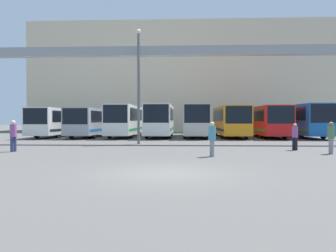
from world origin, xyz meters
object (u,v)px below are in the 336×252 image
Objects in this scene: bus_slot_1 at (91,121)px; bus_slot_7 at (300,119)px; pedestrian_mid_right at (331,137)px; bus_slot_3 at (160,119)px; lamp_post at (139,82)px; pedestrian_mid_left at (13,135)px; pedestrian_near_left at (295,136)px; bus_slot_5 at (230,120)px; bus_slot_0 at (60,121)px; bus_slot_4 at (195,119)px; bus_slot_6 at (264,120)px; bus_slot_2 at (126,119)px; pedestrian_near_center at (212,138)px.

bus_slot_1 is 22.28m from bus_slot_7.
bus_slot_1 reaches higher than pedestrian_mid_right.
bus_slot_3 is at bearing 1.79° from bus_slot_1.
lamp_post reaches higher than bus_slot_7.
lamp_post is at bearing -145.69° from bus_slot_7.
bus_slot_3 reaches higher than pedestrian_mid_left.
pedestrian_mid_right is (1.19, -2.13, 0.06)m from pedestrian_near_left.
pedestrian_mid_left is at bearing -131.64° from bus_slot_5.
bus_slot_0 is 18.56m from bus_slot_5.
bus_slot_4 reaches higher than bus_slot_1.
bus_slot_6 is at bearing 178.59° from bus_slot_7.
bus_slot_2 is 14.85m from bus_slot_6.
bus_slot_0 is 1.42× the size of lamp_post.
bus_slot_4 is 1.29× the size of lamp_post.
pedestrian_near_center is at bearing -58.21° from bus_slot_1.
bus_slot_1 is at bearing -171.11° from pedestrian_near_left.
pedestrian_mid_left is at bearing -102.31° from bus_slot_2.
pedestrian_near_center is at bearing -89.44° from bus_slot_4.
pedestrian_near_left is at bearing -24.29° from lamp_post.
bus_slot_6 is (22.27, -0.11, 0.08)m from bus_slot_0.
bus_slot_2 reaches higher than bus_slot_1.
bus_slot_4 is 6.17× the size of pedestrian_mid_left.
pedestrian_mid_right is (-0.74, -17.53, -0.91)m from bus_slot_6.
pedestrian_near_center is (11.31, -18.26, -0.81)m from bus_slot_1.
pedestrian_near_center is at bearing -59.78° from lamp_post.
bus_slot_7 is at bearing 176.58° from pedestrian_mid_right.
pedestrian_mid_right is (14.10, -17.02, -0.98)m from bus_slot_2.
pedestrian_near_center is (-7.24, -19.08, -0.91)m from bus_slot_6.
lamp_post is at bearing -128.79° from bus_slot_5.
bus_slot_7 reaches higher than bus_slot_2.
bus_slot_3 reaches higher than pedestrian_mid_right.
bus_slot_1 is at bearing -156.07° from pedestrian_near_center.
pedestrian_near_left is 16.60m from pedestrian_mid_left.
bus_slot_1 is at bearing -178.11° from bus_slot_7.
pedestrian_near_center is (-3.53, -18.61, -0.91)m from bus_slot_5.
bus_slot_5 is at bearing -1.80° from bus_slot_0.
bus_slot_1 reaches higher than pedestrian_near_left.
bus_slot_4 is at bearing -8.52° from pedestrian_mid_left.
pedestrian_near_center is at bearing -110.78° from bus_slot_6.
bus_slot_6 is 6.67× the size of pedestrian_mid_left.
bus_slot_3 is 19.89m from pedestrian_mid_right.
bus_slot_2 is 22.12m from pedestrian_mid_right.
bus_slot_4 is (7.42, 0.06, 0.01)m from bus_slot_2.
pedestrian_near_center is 0.20× the size of lamp_post.
bus_slot_6 is 6.94× the size of pedestrian_near_center.
bus_slot_2 is at bearing 105.18° from lamp_post.
bus_slot_2 is 11.06m from lamp_post.
bus_slot_7 is 16.35m from pedestrian_near_left.
bus_slot_7 is at bearing 142.17° from pedestrian_near_center.
bus_slot_0 is at bearing 133.04° from lamp_post.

